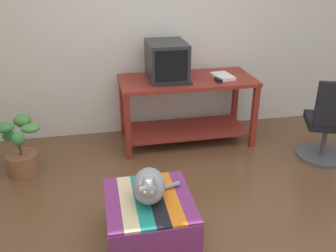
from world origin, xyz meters
name	(u,v)px	position (x,y,z in m)	size (l,w,h in m)	color
ground_plane	(194,235)	(0.00, 0.00, 0.00)	(14.00, 14.00, 0.00)	brown
back_wall	(150,21)	(0.00, 2.05, 1.30)	(8.00, 0.10, 2.60)	silver
desk	(187,99)	(0.33, 1.60, 0.51)	(1.47, 0.67, 0.75)	maroon
tv_monitor	(167,61)	(0.11, 1.63, 0.95)	(0.40, 0.52, 0.40)	#28282B
keyboard	(173,83)	(0.13, 1.45, 0.76)	(0.40, 0.15, 0.02)	black
book	(223,76)	(0.71, 1.55, 0.77)	(0.18, 0.28, 0.04)	white
ottoman_with_blanket	(150,219)	(-0.34, 0.03, 0.18)	(0.63, 0.68, 0.36)	tan
cat	(149,186)	(-0.34, 0.03, 0.48)	(0.40, 0.39, 0.28)	gray
potted_plant	(21,150)	(-1.42, 1.24, 0.24)	(0.40, 0.41, 0.56)	brown
office_chair	(328,126)	(1.64, 0.88, 0.39)	(0.55, 0.55, 0.89)	#4C4C51
stapler	(218,80)	(0.62, 1.42, 0.77)	(0.04, 0.11, 0.04)	black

